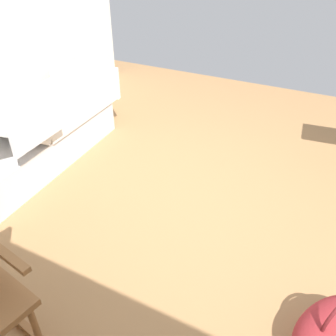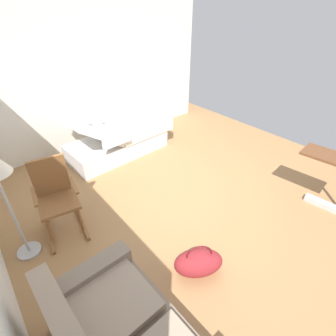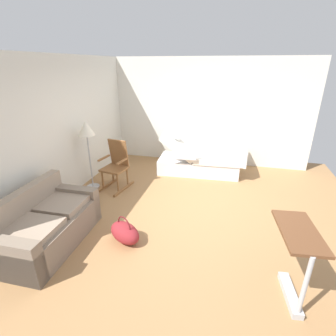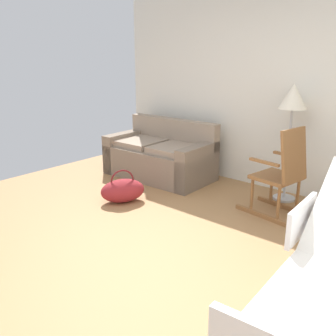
% 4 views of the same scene
% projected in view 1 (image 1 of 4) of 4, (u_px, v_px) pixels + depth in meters
% --- Properties ---
extents(ground_plane, '(6.36, 6.36, 0.00)m').
position_uv_depth(ground_plane, '(192.00, 207.00, 3.04)').
color(ground_plane, '#9E7247').
extents(hospital_bed, '(1.10, 2.12, 1.13)m').
position_uv_depth(hospital_bed, '(24.00, 133.00, 3.50)').
color(hospital_bed, silver).
rests_on(hospital_bed, ground).
extents(duffel_bag, '(0.55, 0.64, 0.43)m').
position_uv_depth(duffel_bag, '(333.00, 330.00, 1.94)').
color(duffel_bag, maroon).
rests_on(duffel_bag, ground).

